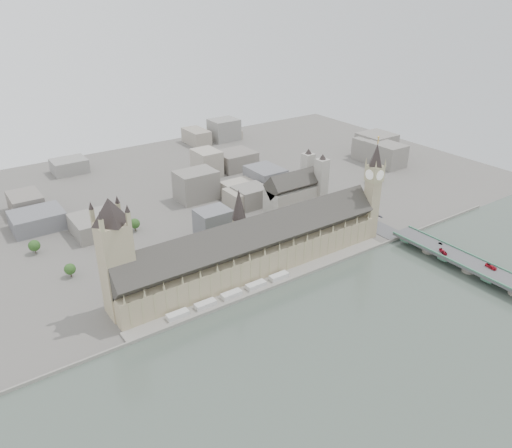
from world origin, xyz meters
TOP-DOWN VIEW (x-y plane):
  - ground at (0.00, 0.00)m, footprint 900.00×900.00m
  - river_thames at (0.00, -165.00)m, footprint 600.00×600.00m
  - embankment_wall at (0.00, -15.00)m, footprint 600.00×1.50m
  - river_terrace at (0.00, -7.50)m, footprint 270.00×15.00m
  - terrace_tents at (-40.00, -7.00)m, footprint 118.00×7.00m
  - palace_of_westminster at (0.00, 19.70)m, footprint 265.00×40.73m
  - elizabeth_tower at (138.00, 8.00)m, footprint 17.00×17.00m
  - victoria_tower at (-122.00, 26.00)m, footprint 30.00×30.00m
  - central_tower at (-10.00, 26.00)m, footprint 13.00×13.00m
  - westminster_bridge at (162.00, -87.50)m, footprint 25.00×325.00m
  - bridge_parapets at (162.00, -132.00)m, footprint 25.00×235.00m
  - westminster_abbey at (110.92, 95.00)m, footprint 68.00×36.00m
  - city_skyline_inland at (0.00, 245.00)m, footprint 720.00×360.00m
  - park_trees at (-10.00, 60.00)m, footprint 110.00×30.00m
  - red_bus_north at (155.24, -70.20)m, footprint 6.58×10.64m
  - red_bus_south at (166.83, -111.77)m, footprint 3.21×10.62m
  - car_silver at (168.58, -57.57)m, footprint 1.75×4.15m
  - car_approach at (167.18, 18.65)m, footprint 2.47×5.50m

SIDE VIEW (x-z plane):
  - ground at x=0.00m, z-range 0.00..0.00m
  - river_thames at x=0.00m, z-range 0.00..0.00m
  - river_terrace at x=0.00m, z-range 0.00..2.00m
  - embankment_wall at x=0.00m, z-range 0.00..3.00m
  - terrace_tents at x=-40.00m, z-range 2.00..6.00m
  - westminster_bridge at x=162.00m, z-range 0.00..10.25m
  - park_trees at x=-10.00m, z-range 0.00..15.00m
  - bridge_parapets at x=162.00m, z-range 10.25..11.40m
  - car_silver at x=168.58m, z-range 10.25..11.58m
  - car_approach at x=167.18m, z-range 10.25..11.82m
  - red_bus_south at x=166.83m, z-range 10.25..13.17m
  - red_bus_north at x=155.24m, z-range 10.25..13.19m
  - city_skyline_inland at x=0.00m, z-range 0.00..38.00m
  - palace_of_westminster at x=0.00m, z-range -5.02..50.43m
  - westminster_abbey at x=110.92m, z-range -6.92..57.08m
  - victoria_tower at x=-122.00m, z-range 5.20..105.20m
  - central_tower at x=-10.00m, z-range 33.92..81.92m
  - elizabeth_tower at x=138.00m, z-range 4.34..111.84m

